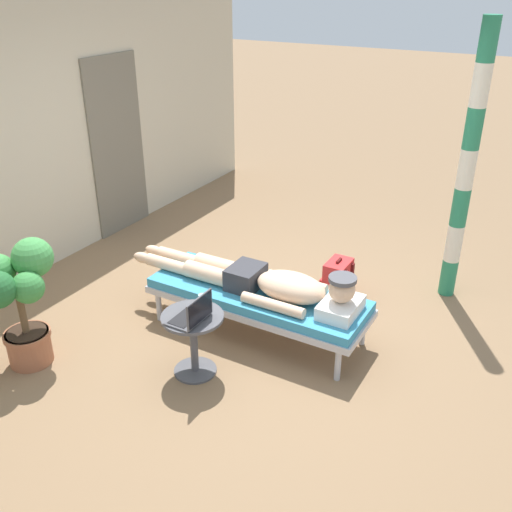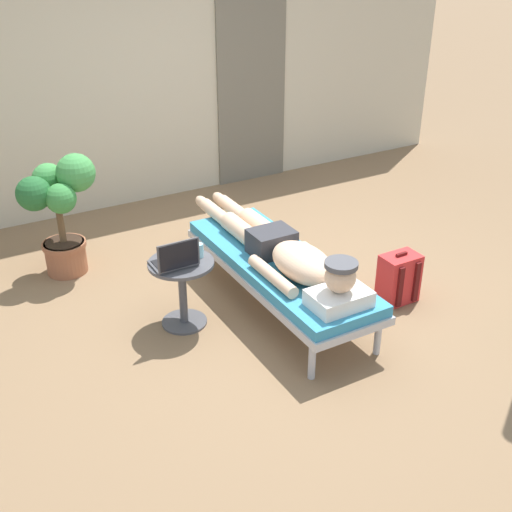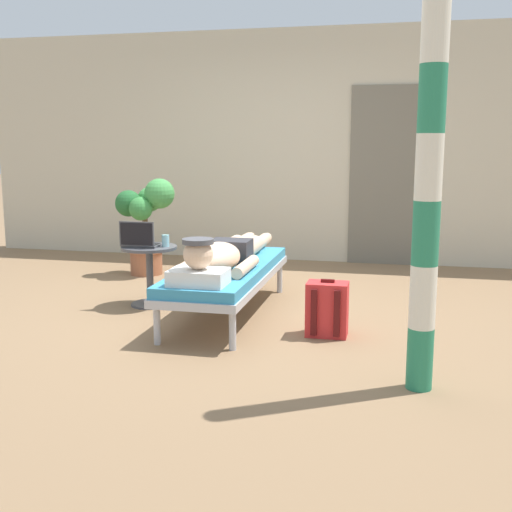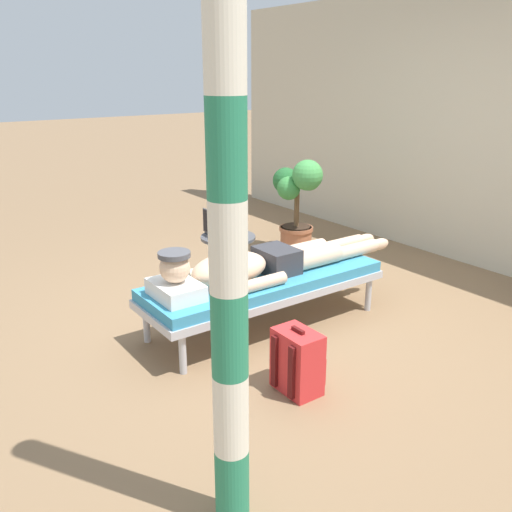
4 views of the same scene
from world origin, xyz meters
The scene contains 10 objects.
ground_plane centered at (0.00, 0.00, 0.00)m, with size 40.00×40.00×0.00m, color #846647.
house_wall_back centered at (0.01, 2.54, 1.35)m, with size 7.60×0.20×2.70m, color beige.
house_door_panel centered at (1.21, 2.43, 1.02)m, with size 0.84×0.03×2.04m, color #6D6759.
lounge_chair centered at (0.01, -0.12, 0.35)m, with size 0.65×1.93×0.42m.
person_reclining centered at (0.01, -0.21, 0.52)m, with size 0.53×2.17×0.33m.
side_table centered at (-0.73, 0.02, 0.36)m, with size 0.48×0.48×0.52m.
laptop centered at (-0.79, -0.03, 0.58)m, with size 0.31×0.24×0.23m.
drink_glass centered at (-0.58, 0.03, 0.57)m, with size 0.06×0.06×0.10m, color #99D8E5.
backpack centered at (0.88, -0.51, 0.20)m, with size 0.30×0.26×0.42m.
potted_plant centered at (-1.26, 1.26, 0.61)m, with size 0.65×0.55×1.03m.
Camera 2 is at (-2.26, -3.74, 2.70)m, focal length 44.87 mm.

